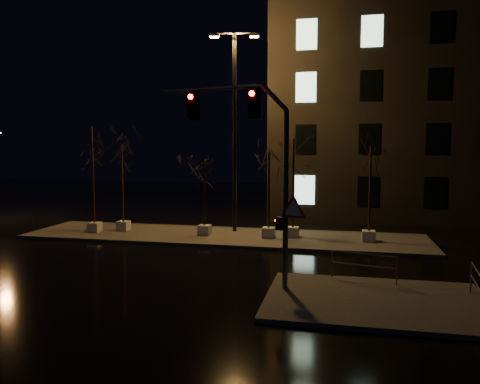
# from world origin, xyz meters

# --- Properties ---
(ground) EXTENTS (90.00, 90.00, 0.00)m
(ground) POSITION_xyz_m (0.00, 0.00, 0.00)
(ground) COLOR black
(ground) RESTS_ON ground
(median) EXTENTS (22.00, 5.00, 0.15)m
(median) POSITION_xyz_m (0.00, 6.00, 0.07)
(median) COLOR #403D39
(median) RESTS_ON ground
(sidewalk_corner) EXTENTS (7.00, 5.00, 0.15)m
(sidewalk_corner) POSITION_xyz_m (7.50, -3.50, 0.07)
(sidewalk_corner) COLOR #403D39
(sidewalk_corner) RESTS_ON ground
(building) EXTENTS (25.00, 12.00, 15.00)m
(building) POSITION_xyz_m (14.00, 18.00, 7.50)
(building) COLOR black
(building) RESTS_ON ground
(tree_0) EXTENTS (1.80, 1.80, 6.18)m
(tree_0) POSITION_xyz_m (-7.42, 5.40, 4.84)
(tree_0) COLOR beige
(tree_0) RESTS_ON median
(tree_1) EXTENTS (1.80, 1.80, 5.13)m
(tree_1) POSITION_xyz_m (-6.01, 6.17, 4.04)
(tree_1) COLOR beige
(tree_1) RESTS_ON median
(tree_2) EXTENTS (1.80, 1.80, 4.31)m
(tree_2) POSITION_xyz_m (-1.00, 5.84, 3.43)
(tree_2) COLOR beige
(tree_2) RESTS_ON median
(tree_3) EXTENTS (1.80, 1.80, 4.72)m
(tree_3) POSITION_xyz_m (2.58, 5.83, 3.73)
(tree_3) COLOR beige
(tree_3) RESTS_ON median
(tree_4) EXTENTS (1.80, 1.80, 5.41)m
(tree_4) POSITION_xyz_m (3.82, 6.28, 4.25)
(tree_4) COLOR beige
(tree_4) RESTS_ON median
(tree_5) EXTENTS (1.80, 1.80, 5.03)m
(tree_5) POSITION_xyz_m (7.77, 5.99, 3.96)
(tree_5) COLOR beige
(tree_5) RESTS_ON median
(traffic_signal_mast) EXTENTS (5.59, 1.39, 6.98)m
(traffic_signal_mast) POSITION_xyz_m (3.39, -2.65, 4.73)
(traffic_signal_mast) COLOR #55565C
(traffic_signal_mast) RESTS_ON sidewalk_corner
(streetlight_main) EXTENTS (2.80, 0.78, 11.21)m
(streetlight_main) POSITION_xyz_m (0.35, 7.38, 6.62)
(streetlight_main) COLOR black
(streetlight_main) RESTS_ON median
(guard_rail_a) EXTENTS (2.29, 0.60, 1.01)m
(guard_rail_a) POSITION_xyz_m (7.19, -1.50, 0.81)
(guard_rail_a) COLOR #55565C
(guard_rail_a) RESTS_ON sidewalk_corner
(guard_rail_b) EXTENTS (0.30, 2.21, 1.05)m
(guard_rail_b) POSITION_xyz_m (10.50, -3.22, 0.83)
(guard_rail_b) COLOR #55565C
(guard_rail_b) RESTS_ON sidewalk_corner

